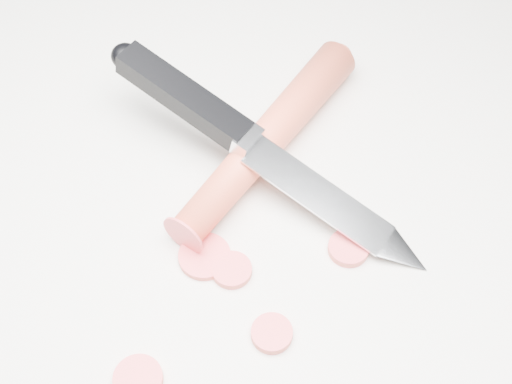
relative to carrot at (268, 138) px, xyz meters
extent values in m
plane|color=silver|center=(-0.03, -0.07, -0.02)|extent=(2.40, 2.40, 0.00)
cylinder|color=#E5472C|center=(0.00, 0.00, 0.00)|extent=(0.18, 0.18, 0.03)
cylinder|color=#EF434A|center=(0.04, -0.10, -0.01)|extent=(0.03, 0.03, 0.01)
cylinder|color=#EF434A|center=(-0.03, -0.16, -0.01)|extent=(0.03, 0.03, 0.01)
cylinder|color=#EF434A|center=(-0.07, -0.09, -0.02)|extent=(0.04, 0.04, 0.01)
cylinder|color=#EF434A|center=(-0.13, -0.17, -0.01)|extent=(0.03, 0.03, 0.01)
cylinder|color=#EF434A|center=(-0.05, -0.10, -0.01)|extent=(0.03, 0.03, 0.01)
camera|label=1|loc=(-0.08, -0.36, 0.44)|focal=50.00mm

